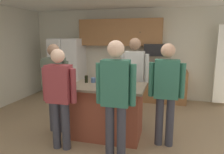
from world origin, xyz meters
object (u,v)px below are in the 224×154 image
Objects in this scene: person_guest_left at (134,75)px; serving_tray at (115,84)px; refrigerator at (68,67)px; person_host_foreground at (55,82)px; mug_blue_stoneware at (93,80)px; person_guest_by_door at (166,88)px; glass_dark_ale at (86,79)px; mug_ceramic_white at (109,80)px; person_elder_center at (59,93)px; kitchen_island at (108,111)px; microwave_over_range at (155,50)px; person_guest_right at (116,94)px.

person_guest_left reaches higher than serving_tray.
refrigerator is 1.05× the size of person_host_foreground.
person_guest_left is at bearing 38.65° from mug_blue_stoneware.
person_host_foreground is 12.99× the size of mug_blue_stoneware.
person_guest_left reaches higher than person_guest_by_door.
glass_dark_ale is 0.43m from mug_ceramic_white.
person_elder_center is at bearing -109.39° from mug_blue_stoneware.
person_elder_center is at bearing -134.40° from kitchen_island.
person_guest_by_door is 12.70× the size of mug_ceramic_white.
serving_tray is at bearing 8.05° from person_guest_left.
microwave_over_range is 0.31× the size of person_guest_left.
glass_dark_ale is at bearing 18.26° from person_guest_right.
person_elder_center is (-0.61, -0.62, 0.45)m from kitchen_island.
kitchen_island is 3.00× the size of serving_tray.
kitchen_island is 1.12m from person_host_foreground.
mug_ceramic_white is at bearing -13.38° from person_guest_left.
mug_blue_stoneware is at bearing -113.31° from microwave_over_range.
microwave_over_range is 4.20× the size of glass_dark_ale.
person_host_foreground is 1.14m from serving_tray.
person_guest_left reaches higher than glass_dark_ale.
microwave_over_range is 1.79m from person_guest_left.
mug_blue_stoneware is (0.68, 0.22, 0.03)m from person_host_foreground.
glass_dark_ale is 0.99× the size of mug_ceramic_white.
person_guest_left is at bearing -99.45° from microwave_over_range.
serving_tray is at bearing -50.97° from mug_ceramic_white.
mug_blue_stoneware is (0.12, 0.04, -0.02)m from glass_dark_ale.
person_host_foreground is at bearing 39.08° from person_guest_right.
kitchen_island is at bearing 0.00° from person_host_foreground.
person_guest_by_door reaches higher than person_host_foreground.
person_host_foreground reaches higher than mug_blue_stoneware.
person_guest_by_door is at bearing -8.12° from glass_dark_ale.
person_guest_by_door is 0.88m from serving_tray.
person_guest_left is at bearing -34.72° from refrigerator.
glass_dark_ale is at bearing -55.82° from refrigerator.
person_guest_left is at bearing 8.54° from person_elder_center.
kitchen_island is (1.95, -2.33, -0.39)m from refrigerator.
kitchen_island is 0.58m from mug_ceramic_white.
microwave_over_range is 1.27× the size of serving_tray.
person_guest_left is at bearing 49.90° from mug_ceramic_white.
person_host_foreground reaches higher than kitchen_island.
refrigerator is at bearing 129.93° from kitchen_island.
person_guest_by_door reaches higher than glass_dark_ale.
refrigerator is at bearing 108.46° from person_host_foreground.
person_guest_right is at bearing -95.85° from microwave_over_range.
person_elder_center reaches higher than serving_tray.
person_host_foreground reaches higher than serving_tray.
mug_ceramic_white is at bearing 13.97° from person_host_foreground.
microwave_over_range is 0.35× the size of person_elder_center.
glass_dark_ale is (-0.45, 0.13, 0.54)m from kitchen_island.
person_guest_by_door is 2.01m from person_host_foreground.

